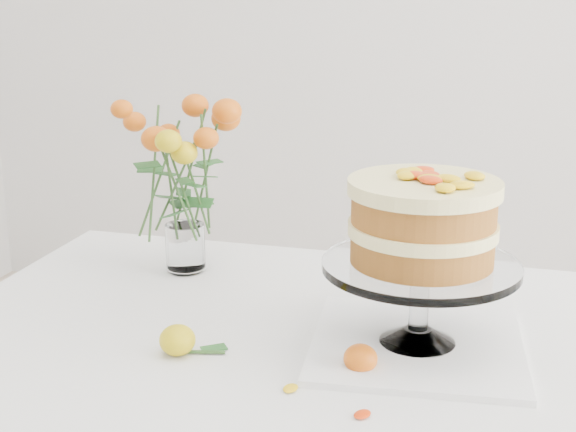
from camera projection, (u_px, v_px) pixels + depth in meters
The scene contains 8 objects.
table at pixel (393, 420), 1.11m from camera, with size 1.43×0.93×0.76m.
napkin at pixel (417, 344), 1.14m from camera, with size 0.30×0.30×0.01m, color white.
cake_stand at pixel (422, 230), 1.10m from camera, with size 0.28×0.28×0.25m.
rose_vase at pixel (182, 159), 1.39m from camera, with size 0.30×0.30×0.35m.
loose_rose_near at pixel (178, 340), 1.12m from camera, with size 0.09×0.05×0.04m.
loose_rose_far at pixel (361, 359), 1.07m from camera, with size 0.08×0.05×0.04m.
stray_petal_a at pixel (291, 389), 1.02m from camera, with size 0.03×0.02×0.00m, color yellow.
stray_petal_b at pixel (362, 415), 0.96m from camera, with size 0.03×0.02×0.00m, color yellow.
Camera 1 is at (0.12, -0.99, 1.25)m, focal length 50.00 mm.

